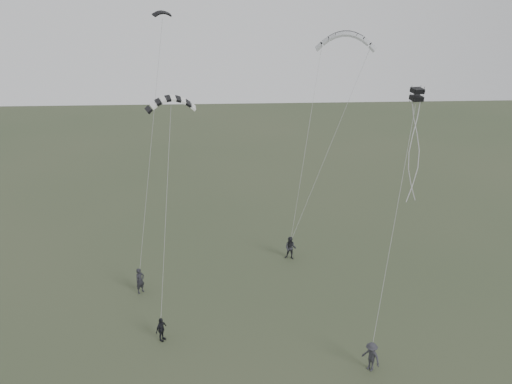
{
  "coord_description": "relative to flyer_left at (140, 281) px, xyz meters",
  "views": [
    {
      "loc": [
        -0.47,
        -24.32,
        18.36
      ],
      "look_at": [
        1.38,
        5.81,
        6.71
      ],
      "focal_mm": 35.0,
      "sensor_mm": 36.0,
      "label": 1
    }
  ],
  "objects": [
    {
      "name": "kite_box",
      "position": [
        17.11,
        -0.72,
        12.32
      ],
      "size": [
        0.75,
        0.81,
        0.78
      ],
      "primitive_type": null,
      "rotation": [
        0.12,
        0.0,
        0.2
      ],
      "color": "black",
      "rests_on": "flyer_far"
    },
    {
      "name": "kite_dark_small",
      "position": [
        1.73,
        7.42,
        16.67
      ],
      "size": [
        1.4,
        1.15,
        0.58
      ],
      "primitive_type": null,
      "rotation": [
        0.42,
        0.0,
        0.55
      ],
      "color": "black",
      "rests_on": "flyer_left"
    },
    {
      "name": "flyer_center",
      "position": [
        1.98,
        -5.18,
        -0.15
      ],
      "size": [
        0.77,
        0.92,
        1.47
      ],
      "primitive_type": "imported",
      "rotation": [
        0.0,
        0.0,
        0.99
      ],
      "color": "black",
      "rests_on": "ground"
    },
    {
      "name": "flyer_right",
      "position": [
        10.6,
        4.03,
        0.0
      ],
      "size": [
        1.04,
        0.93,
        1.79
      ],
      "primitive_type": "imported",
      "rotation": [
        0.0,
        0.0,
        -0.34
      ],
      "color": "#232429",
      "rests_on": "ground"
    },
    {
      "name": "kite_striped",
      "position": [
        2.66,
        0.84,
        11.97
      ],
      "size": [
        3.12,
        1.67,
        1.31
      ],
      "primitive_type": null,
      "rotation": [
        0.22,
        0.0,
        0.24
      ],
      "color": "black",
      "rests_on": "flyer_center"
    },
    {
      "name": "ground",
      "position": [
        6.42,
        -4.94,
        -0.89
      ],
      "size": [
        140.0,
        140.0,
        0.0
      ],
      "primitive_type": "plane",
      "color": "#36442B",
      "rests_on": "ground"
    },
    {
      "name": "flyer_far",
      "position": [
        13.29,
        -8.35,
        -0.05
      ],
      "size": [
        1.15,
        1.25,
        1.69
      ],
      "primitive_type": "imported",
      "rotation": [
        0.0,
        0.0,
        -0.93
      ],
      "color": "#2B2B31",
      "rests_on": "ground"
    },
    {
      "name": "kite_pale_large",
      "position": [
        14.98,
        8.88,
        15.14
      ],
      "size": [
        4.66,
        2.45,
        1.97
      ],
      "primitive_type": null,
      "rotation": [
        0.23,
        0.0,
        -0.25
      ],
      "color": "#A2A4A7",
      "rests_on": "flyer_right"
    },
    {
      "name": "flyer_left",
      "position": [
        0.0,
        0.0,
        0.0
      ],
      "size": [
        0.76,
        0.76,
        1.78
      ],
      "primitive_type": "imported",
      "rotation": [
        0.0,
        0.0,
        0.8
      ],
      "color": "black",
      "rests_on": "ground"
    }
  ]
}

